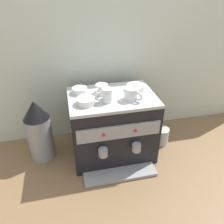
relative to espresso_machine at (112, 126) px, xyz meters
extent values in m
plane|color=brown|center=(0.00, 0.00, -0.22)|extent=(4.00, 4.00, 0.00)
cube|color=silver|center=(0.00, 0.30, 0.27)|extent=(2.80, 0.03, 0.99)
cube|color=black|center=(0.00, 0.00, -0.01)|extent=(0.54, 0.38, 0.43)
cube|color=#B7B7BC|center=(0.00, 0.00, 0.22)|extent=(0.54, 0.38, 0.02)
cube|color=#939399|center=(0.00, -0.19, 0.09)|extent=(0.50, 0.01, 0.09)
cylinder|color=red|center=(-0.10, -0.20, 0.09)|extent=(0.02, 0.01, 0.02)
cylinder|color=red|center=(0.10, -0.20, 0.09)|extent=(0.02, 0.01, 0.02)
cube|color=#939399|center=(0.00, -0.23, -0.21)|extent=(0.46, 0.12, 0.02)
cylinder|color=#939399|center=(-0.10, -0.21, -0.03)|extent=(0.06, 0.06, 0.05)
cylinder|color=#939399|center=(0.10, -0.21, -0.03)|extent=(0.06, 0.06, 0.05)
cylinder|color=white|center=(0.10, -0.06, 0.26)|extent=(0.08, 0.08, 0.07)
torus|color=white|center=(0.14, -0.11, 0.26)|extent=(0.05, 0.05, 0.06)
cylinder|color=white|center=(-0.05, -0.06, 0.27)|extent=(0.06, 0.06, 0.08)
torus|color=white|center=(-0.09, -0.07, 0.27)|extent=(0.06, 0.02, 0.06)
cylinder|color=white|center=(-0.06, 0.05, 0.26)|extent=(0.08, 0.08, 0.06)
torus|color=white|center=(-0.09, 0.01, 0.26)|extent=(0.04, 0.04, 0.05)
cylinder|color=white|center=(-0.17, -0.06, 0.25)|extent=(0.11, 0.11, 0.04)
cylinder|color=white|center=(-0.17, -0.06, 0.23)|extent=(0.06, 0.06, 0.01)
cylinder|color=white|center=(-0.19, 0.09, 0.24)|extent=(0.09, 0.09, 0.04)
cylinder|color=white|center=(-0.19, 0.09, 0.23)|extent=(0.05, 0.05, 0.01)
cylinder|color=white|center=(0.17, 0.05, 0.24)|extent=(0.12, 0.12, 0.04)
cylinder|color=white|center=(0.17, 0.05, 0.23)|extent=(0.07, 0.07, 0.01)
cylinder|color=#939399|center=(-0.48, 0.06, -0.06)|extent=(0.16, 0.16, 0.31)
cone|color=black|center=(-0.48, 0.06, 0.15)|extent=(0.17, 0.17, 0.12)
cylinder|color=#B7B7BC|center=(0.38, 0.01, -0.16)|extent=(0.11, 0.11, 0.13)
camera|label=1|loc=(-0.27, -1.20, 0.87)|focal=35.78mm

